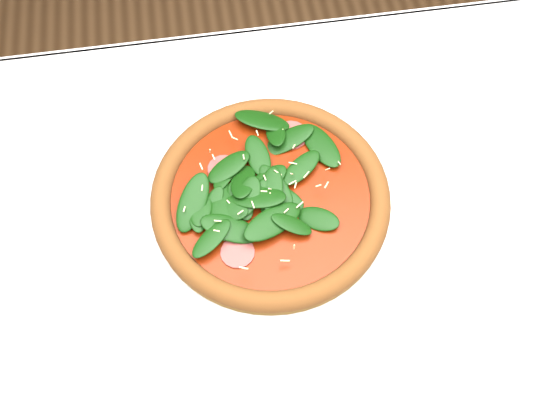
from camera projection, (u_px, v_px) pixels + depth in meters
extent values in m
plane|color=brown|center=(303.00, 380.00, 1.44)|extent=(6.00, 6.00, 0.00)
cube|color=white|center=(329.00, 263.00, 0.79)|extent=(1.20, 0.80, 0.04)
cylinder|color=#4B351E|center=(23.00, 218.00, 1.24)|extent=(0.06, 0.06, 0.71)
cylinder|color=#4B351E|center=(527.00, 150.00, 1.32)|extent=(0.06, 0.06, 0.71)
cube|color=white|center=(279.00, 72.00, 1.06)|extent=(1.20, 0.01, 0.22)
cylinder|color=silver|center=(270.00, 204.00, 0.80)|extent=(0.36, 0.36, 0.01)
torus|color=silver|center=(270.00, 202.00, 0.80)|extent=(0.36, 0.36, 0.01)
cylinder|color=olive|center=(270.00, 200.00, 0.79)|extent=(0.38, 0.38, 0.01)
torus|color=#B16329|center=(270.00, 197.00, 0.79)|extent=(0.39, 0.39, 0.03)
cylinder|color=maroon|center=(270.00, 197.00, 0.79)|extent=(0.32, 0.32, 0.00)
cylinder|color=#9E4D3F|center=(270.00, 195.00, 0.78)|extent=(0.28, 0.28, 0.00)
ellipsoid|color=#0E3A0A|center=(270.00, 191.00, 0.77)|extent=(0.31, 0.31, 0.02)
cylinder|color=#FCF1A4|center=(270.00, 189.00, 0.77)|extent=(0.28, 0.28, 0.00)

